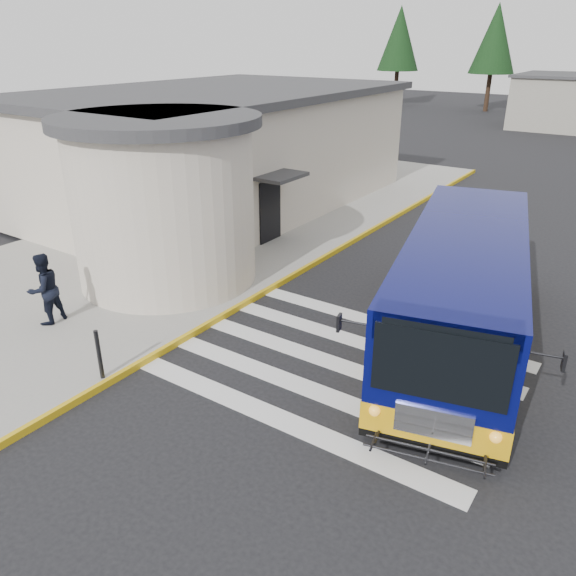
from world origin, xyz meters
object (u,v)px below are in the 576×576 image
Objects in this scene: transit_bus at (461,294)px; pedestrian_a at (170,281)px; bollard at (99,355)px; pedestrian_b at (44,289)px.

transit_bus reaches higher than pedestrian_a.
pedestrian_a is 1.33× the size of bollard.
transit_bus is at bearing 116.33° from pedestrian_b.
pedestrian_a is at bearing 137.61° from pedestrian_b.
bollard is (-5.71, -6.01, -0.61)m from transit_bus.
transit_bus is 8.31m from bollard.
pedestrian_b is (-8.94, -5.06, -0.25)m from transit_bus.
bollard is at bearing 70.49° from pedestrian_b.
pedestrian_a is 0.82× the size of pedestrian_b.
pedestrian_a is at bearing -172.73° from transit_bus.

